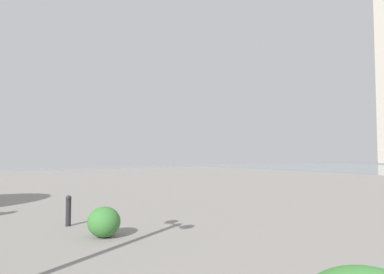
% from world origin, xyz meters
% --- Properties ---
extents(bollard_mid, '(0.13, 0.13, 0.71)m').
position_xyz_m(bollard_mid, '(8.26, -1.06, 0.37)').
color(bollard_mid, '#232328').
rests_on(bollard_mid, ground).
extents(shrub_wide, '(0.72, 0.64, 0.61)m').
position_xyz_m(shrub_wide, '(6.78, -1.37, 0.30)').
color(shrub_wide, '#387533').
rests_on(shrub_wide, ground).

